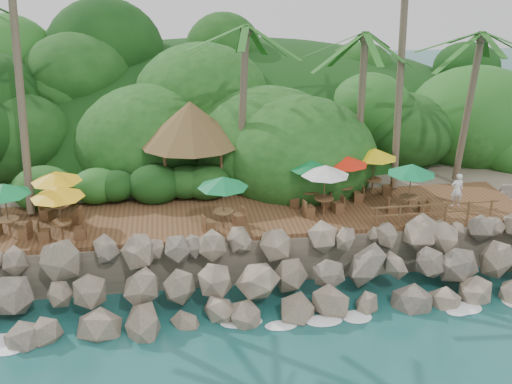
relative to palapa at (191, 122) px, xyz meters
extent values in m
plane|color=#19514F|center=(2.78, -10.09, -5.79)|extent=(140.00, 140.00, 0.00)
cube|color=gray|center=(2.78, 5.91, -4.74)|extent=(32.00, 25.20, 2.10)
ellipsoid|color=#143811|center=(2.78, 13.41, -5.79)|extent=(44.80, 28.00, 15.40)
cube|color=brown|center=(2.78, -4.09, -3.59)|extent=(26.00, 5.00, 0.20)
ellipsoid|color=white|center=(-6.22, -9.79, -5.76)|extent=(1.20, 0.80, 0.06)
ellipsoid|color=white|center=(-3.22, -9.79, -5.76)|extent=(1.20, 0.80, 0.06)
ellipsoid|color=white|center=(-0.22, -9.79, -5.76)|extent=(1.20, 0.80, 0.06)
ellipsoid|color=white|center=(2.78, -9.79, -5.76)|extent=(1.20, 0.80, 0.06)
ellipsoid|color=white|center=(5.78, -9.79, -5.76)|extent=(1.20, 0.80, 0.06)
ellipsoid|color=white|center=(8.78, -9.79, -5.76)|extent=(1.20, 0.80, 0.06)
ellipsoid|color=white|center=(11.78, -9.79, -5.76)|extent=(1.20, 0.80, 0.06)
cylinder|color=brown|center=(-7.72, -1.56, 2.75)|extent=(0.40, 3.04, 12.28)
cylinder|color=brown|center=(2.57, -0.89, 0.68)|extent=(0.87, 0.83, 8.34)
ellipsoid|color=#23601E|center=(2.57, -0.89, 4.85)|extent=(6.00, 6.00, 2.40)
cylinder|color=brown|center=(8.67, -0.97, 0.47)|extent=(0.66, 0.97, 7.94)
ellipsoid|color=#23601E|center=(8.67, -0.97, 4.44)|extent=(6.00, 6.00, 2.40)
cylinder|color=brown|center=(10.53, -1.23, 2.20)|extent=(0.57, 1.64, 11.35)
cylinder|color=brown|center=(14.28, -1.44, 0.47)|extent=(0.40, 1.19, 7.92)
ellipsoid|color=#23601E|center=(14.28, -1.44, 4.43)|extent=(6.00, 6.00, 2.40)
cylinder|color=brown|center=(-1.40, -1.40, -2.29)|extent=(0.16, 0.16, 2.40)
cylinder|color=brown|center=(1.40, -1.40, -2.29)|extent=(0.16, 0.16, 2.40)
cylinder|color=brown|center=(-1.40, 1.40, -2.29)|extent=(0.16, 0.16, 2.40)
cylinder|color=brown|center=(1.40, 1.40, -2.29)|extent=(0.16, 0.16, 2.40)
cone|color=brown|center=(0.00, 0.00, 0.01)|extent=(5.36, 5.36, 2.20)
cylinder|color=brown|center=(1.11, -5.50, -3.09)|extent=(0.09, 0.09, 0.80)
cylinder|color=brown|center=(1.11, -5.50, -2.68)|extent=(0.91, 0.91, 0.05)
cylinder|color=brown|center=(1.11, -5.50, -2.30)|extent=(0.05, 0.05, 2.38)
cone|color=#0C7238|center=(1.11, -5.50, -1.27)|extent=(2.27, 2.27, 0.49)
cube|color=brown|center=(0.40, -5.79, -3.24)|extent=(0.59, 0.59, 0.50)
cube|color=brown|center=(1.81, -5.22, -3.24)|extent=(0.59, 0.59, 0.50)
cylinder|color=brown|center=(9.96, -5.06, -3.09)|extent=(0.09, 0.09, 0.80)
cylinder|color=brown|center=(9.96, -5.06, -2.68)|extent=(0.91, 0.91, 0.05)
cylinder|color=brown|center=(9.96, -5.06, -2.30)|extent=(0.05, 0.05, 2.38)
cone|color=#0C743F|center=(9.96, -5.06, -1.27)|extent=(2.27, 2.27, 0.49)
cube|color=brown|center=(9.20, -4.98, -3.24)|extent=(0.50, 0.50, 0.50)
cube|color=brown|center=(10.71, -5.15, -3.24)|extent=(0.50, 0.50, 0.50)
cylinder|color=brown|center=(-6.24, -3.69, -3.09)|extent=(0.09, 0.09, 0.80)
cylinder|color=brown|center=(-6.24, -3.69, -2.68)|extent=(0.91, 0.91, 0.05)
cylinder|color=brown|center=(-6.24, -3.69, -2.30)|extent=(0.05, 0.05, 2.38)
cone|color=yellow|center=(-6.24, -3.69, -1.27)|extent=(2.27, 2.27, 0.49)
cube|color=brown|center=(-6.94, -3.39, -3.24)|extent=(0.60, 0.60, 0.50)
cube|color=brown|center=(-5.55, -3.99, -3.24)|extent=(0.60, 0.60, 0.50)
cylinder|color=brown|center=(7.28, -3.27, -3.09)|extent=(0.09, 0.09, 0.80)
cylinder|color=brown|center=(7.28, -3.27, -2.68)|extent=(0.91, 0.91, 0.05)
cylinder|color=brown|center=(7.28, -3.27, -2.30)|extent=(0.05, 0.05, 2.38)
cone|color=red|center=(7.28, -3.27, -1.27)|extent=(2.27, 2.27, 0.49)
cube|color=brown|center=(6.53, -3.16, -3.24)|extent=(0.52, 0.52, 0.50)
cube|color=brown|center=(8.03, -3.38, -3.24)|extent=(0.52, 0.52, 0.50)
cylinder|color=brown|center=(-5.90, -5.67, -3.09)|extent=(0.09, 0.09, 0.80)
cylinder|color=brown|center=(-5.90, -5.67, -2.68)|extent=(0.91, 0.91, 0.05)
cylinder|color=brown|center=(-5.90, -5.67, -2.30)|extent=(0.05, 0.05, 2.38)
cone|color=yellow|center=(-5.90, -5.67, -1.27)|extent=(2.27, 2.27, 0.49)
cube|color=brown|center=(-6.66, -5.69, -3.24)|extent=(0.46, 0.46, 0.50)
cube|color=brown|center=(-5.14, -5.66, -3.24)|extent=(0.46, 0.46, 0.50)
cylinder|color=brown|center=(9.04, -2.49, -3.09)|extent=(0.09, 0.09, 0.80)
cylinder|color=brown|center=(9.04, -2.49, -2.68)|extent=(0.91, 0.91, 0.05)
cylinder|color=brown|center=(9.04, -2.49, -2.30)|extent=(0.05, 0.05, 2.38)
cone|color=yellow|center=(9.04, -2.49, -1.27)|extent=(2.27, 2.27, 0.49)
cube|color=brown|center=(8.30, -2.31, -3.24)|extent=(0.55, 0.55, 0.50)
cube|color=brown|center=(9.77, -2.68, -3.24)|extent=(0.55, 0.55, 0.50)
cylinder|color=brown|center=(5.94, -4.63, -3.09)|extent=(0.09, 0.09, 0.80)
cylinder|color=brown|center=(5.94, -4.63, -2.68)|extent=(0.91, 0.91, 0.05)
cylinder|color=brown|center=(5.94, -4.63, -2.30)|extent=(0.05, 0.05, 2.38)
cone|color=silver|center=(5.94, -4.63, -1.27)|extent=(2.27, 2.27, 0.49)
cube|color=brown|center=(5.19, -4.77, -3.24)|extent=(0.53, 0.53, 0.50)
cube|color=brown|center=(6.68, -4.49, -3.24)|extent=(0.53, 0.53, 0.50)
cylinder|color=brown|center=(5.54, -3.61, -3.09)|extent=(0.09, 0.09, 0.80)
cylinder|color=brown|center=(5.54, -3.61, -2.68)|extent=(0.91, 0.91, 0.05)
cylinder|color=brown|center=(5.54, -3.61, -2.30)|extent=(0.05, 0.05, 2.38)
cone|color=#0B682E|center=(5.54, -3.61, -1.27)|extent=(2.27, 2.27, 0.49)
cube|color=brown|center=(4.80, -3.43, -3.24)|extent=(0.55, 0.55, 0.50)
cube|color=brown|center=(6.27, -3.79, -3.24)|extent=(0.55, 0.55, 0.50)
cylinder|color=brown|center=(-8.22, -5.02, -3.09)|extent=(0.09, 0.09, 0.80)
cylinder|color=brown|center=(-8.22, -5.02, -2.68)|extent=(0.91, 0.91, 0.05)
cylinder|color=brown|center=(-8.22, -5.02, -2.30)|extent=(0.05, 0.05, 2.38)
cone|color=#0D7C3A|center=(-8.22, -5.02, -1.27)|extent=(2.27, 2.27, 0.49)
cube|color=brown|center=(-7.52, -5.31, -3.24)|extent=(0.60, 0.60, 0.50)
cylinder|color=brown|center=(7.90, -6.44, -2.99)|extent=(0.10, 0.10, 1.00)
cylinder|color=brown|center=(9.00, -6.44, -2.99)|extent=(0.10, 0.10, 1.00)
cylinder|color=brown|center=(10.10, -6.44, -2.99)|extent=(0.10, 0.10, 1.00)
cylinder|color=brown|center=(11.20, -6.44, -2.99)|extent=(0.10, 0.10, 1.00)
cylinder|color=brown|center=(12.30, -6.44, -2.99)|extent=(0.10, 0.10, 1.00)
cylinder|color=brown|center=(13.40, -6.44, -2.99)|extent=(0.10, 0.10, 1.00)
cube|color=brown|center=(10.65, -6.44, -2.54)|extent=(6.10, 0.06, 0.06)
cube|color=brown|center=(10.65, -6.44, -2.94)|extent=(6.10, 0.06, 0.06)
imported|color=white|center=(12.59, -4.58, -2.65)|extent=(0.63, 0.43, 1.68)
camera|label=1|loc=(-1.11, -30.52, 8.08)|focal=42.88mm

